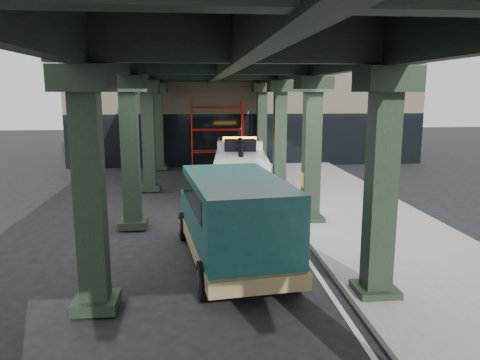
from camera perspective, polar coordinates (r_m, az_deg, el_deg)
ground at (r=14.14m, az=0.05°, el=-7.88°), size 90.00×90.00×0.00m
sidewalk at (r=16.98m, az=14.73°, el=-4.78°), size 5.00×40.00×0.15m
lane_stripe at (r=16.26m, az=5.37°, el=-5.41°), size 0.12×38.00×0.01m
viaduct at (r=15.40m, az=-2.21°, el=14.25°), size 7.40×32.00×6.40m
building at (r=33.51m, az=0.19°, el=9.83°), size 22.00×10.00×8.00m
scaffolding at (r=28.12m, az=-2.82°, el=5.79°), size 3.08×0.88×4.00m
tow_truck at (r=21.16m, az=0.03°, el=1.75°), size 2.71×7.74×2.49m
towed_van at (r=12.17m, az=-0.83°, el=-4.61°), size 2.99×6.15×2.40m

